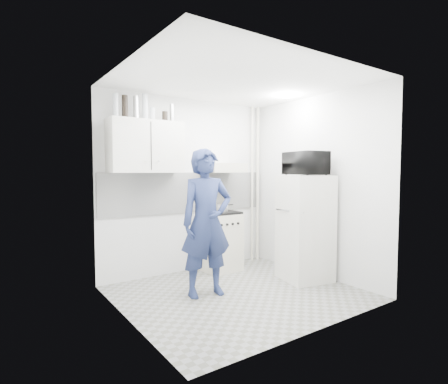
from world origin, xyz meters
TOP-DOWN VIEW (x-y plane):
  - floor at (0.00, 0.00)m, footprint 2.80×2.80m
  - ceiling at (0.00, 0.00)m, footprint 2.80×2.80m
  - wall_back at (0.00, 1.25)m, footprint 2.80×0.00m
  - wall_left at (-1.40, 0.00)m, footprint 0.00×2.60m
  - wall_right at (1.40, 0.00)m, footprint 0.00×2.60m
  - person at (-0.35, 0.18)m, footprint 0.71×0.52m
  - stove at (0.39, 1.00)m, footprint 0.55×0.55m
  - fridge at (1.10, -0.09)m, footprint 0.72×0.72m
  - stove_top at (0.39, 1.00)m, footprint 0.52×0.52m
  - saucepan at (0.43, 0.99)m, footprint 0.21×0.21m
  - microwave at (1.10, -0.09)m, footprint 0.64×0.49m
  - bottle_a at (-1.15, 1.07)m, footprint 0.07×0.07m
  - bottle_b at (-1.03, 1.07)m, footprint 0.08×0.08m
  - bottle_c at (-0.88, 1.07)m, footprint 0.07×0.07m
  - bottle_d at (-0.75, 1.07)m, footprint 0.08×0.08m
  - canister_a at (-0.65, 1.07)m, footprint 0.07×0.07m
  - canister_b at (-0.47, 1.07)m, footprint 0.08×0.08m
  - bottle_e at (-0.36, 1.07)m, footprint 0.06×0.06m
  - upper_cabinet at (-0.75, 1.07)m, footprint 1.00×0.35m
  - range_hood at (0.45, 1.00)m, footprint 0.60×0.50m
  - backsplash at (0.00, 1.24)m, footprint 2.74×0.03m
  - pipe_a at (1.30, 1.17)m, footprint 0.05×0.05m
  - pipe_b at (1.18, 1.17)m, footprint 0.04×0.04m
  - ceiling_spot_fixture at (1.00, 0.20)m, footprint 0.10×0.10m

SIDE VIEW (x-z plane):
  - floor at x=0.00m, z-range 0.00..0.00m
  - stove at x=0.39m, z-range 0.00..0.87m
  - fridge at x=1.10m, z-range 0.00..1.46m
  - stove_top at x=0.39m, z-range 0.87..0.90m
  - person at x=-0.35m, z-range 0.00..1.79m
  - saucepan at x=0.43m, z-range 0.90..1.02m
  - backsplash at x=0.00m, z-range 0.90..1.50m
  - wall_left at x=-1.40m, z-range 0.00..2.60m
  - wall_right at x=1.40m, z-range 0.00..2.60m
  - pipe_a at x=1.30m, z-range 0.00..2.60m
  - pipe_b at x=1.18m, z-range 0.00..2.60m
  - wall_back at x=0.00m, z-range -0.10..2.70m
  - range_hood at x=0.45m, z-range 1.50..1.64m
  - microwave at x=1.10m, z-range 1.46..1.79m
  - upper_cabinet at x=-0.75m, z-range 1.50..2.20m
  - canister_b at x=-0.47m, z-range 2.20..2.35m
  - canister_a at x=-0.65m, z-range 2.20..2.38m
  - bottle_e at x=-0.36m, z-range 2.20..2.46m
  - bottle_b at x=-1.03m, z-range 2.20..2.50m
  - bottle_c at x=-0.88m, z-range 2.20..2.51m
  - bottle_a at x=-1.15m, z-range 2.20..2.51m
  - bottle_d at x=-0.75m, z-range 2.20..2.55m
  - ceiling_spot_fixture at x=1.00m, z-range 2.56..2.58m
  - ceiling at x=0.00m, z-range 2.60..2.60m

